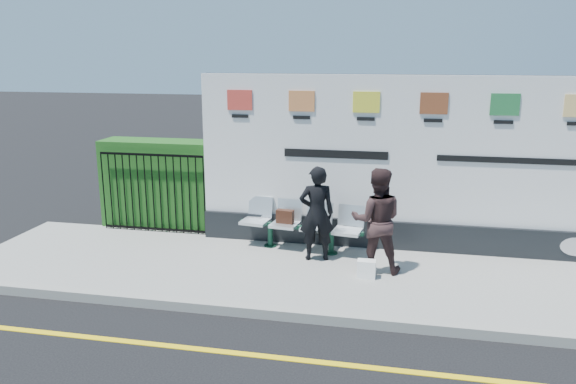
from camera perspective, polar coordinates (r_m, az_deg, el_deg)
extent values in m
plane|color=black|center=(6.73, 10.28, -17.38)|extent=(80.00, 80.00, 0.00)
cube|color=gray|center=(8.94, 10.73, -8.74)|extent=(14.00, 3.00, 0.12)
cube|color=gray|center=(7.57, 10.51, -13.01)|extent=(14.00, 0.18, 0.14)
cube|color=yellow|center=(6.73, 10.28, -17.35)|extent=(14.00, 0.10, 0.01)
cube|color=black|center=(10.11, 13.80, -4.32)|extent=(8.00, 0.30, 0.50)
cube|color=white|center=(9.76, 14.31, 4.08)|extent=(8.00, 0.14, 2.50)
cube|color=#1E5218|center=(11.33, -12.63, 0.87)|extent=(2.35, 0.70, 1.70)
imported|color=black|center=(9.22, 2.93, -2.19)|extent=(0.66, 0.52, 1.58)
imported|color=#311F1F|center=(8.81, 9.01, -2.87)|extent=(0.85, 0.69, 1.66)
cube|color=#33180E|center=(9.79, -0.30, -2.50)|extent=(0.31, 0.17, 0.24)
cube|color=white|center=(8.74, 7.97, -7.75)|extent=(0.28, 0.17, 0.28)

